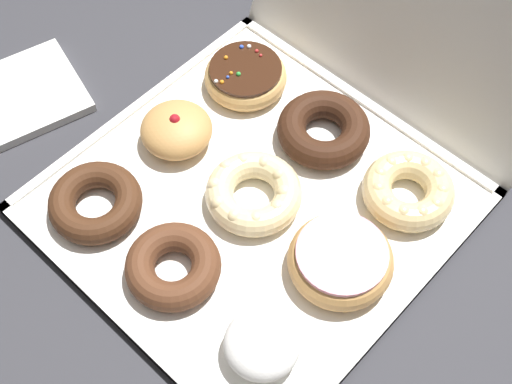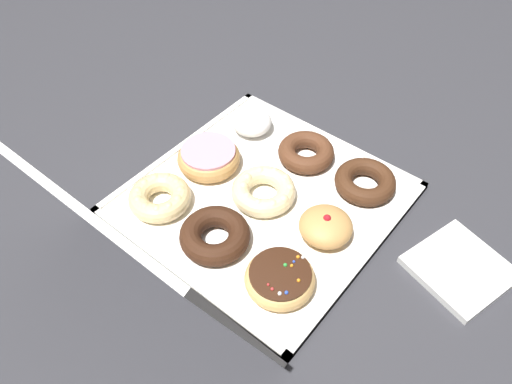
{
  "view_description": "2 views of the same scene",
  "coord_description": "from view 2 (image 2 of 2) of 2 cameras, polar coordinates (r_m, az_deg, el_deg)",
  "views": [
    {
      "loc": [
        0.31,
        -0.33,
        0.74
      ],
      "look_at": [
        0.01,
        -0.0,
        0.04
      ],
      "focal_mm": 49.28,
      "sensor_mm": 36.0,
      "label": 1
    },
    {
      "loc": [
        -0.37,
        0.47,
        0.68
      ],
      "look_at": [
        -0.01,
        0.03,
        0.06
      ],
      "focal_mm": 34.63,
      "sensor_mm": 36.0,
      "label": 2
    }
  ],
  "objects": [
    {
      "name": "powdered_filled_donut_2",
      "position": [
        1.02,
        -0.47,
        8.1
      ],
      "size": [
        0.08,
        0.08,
        0.04
      ],
      "color": "white",
      "rests_on": "donut_box"
    },
    {
      "name": "box_lid_open",
      "position": [
        0.64,
        -15.75,
        -4.96
      ],
      "size": [
        0.44,
        0.15,
        0.39
      ],
      "primitive_type": "cube",
      "rotation": [
        1.22,
        0.0,
        0.0
      ],
      "color": "white",
      "rests_on": "ground"
    },
    {
      "name": "donut_box",
      "position": [
        0.91,
        0.85,
        -0.84
      ],
      "size": [
        0.44,
        0.44,
        0.01
      ],
      "color": "white",
      "rests_on": "ground"
    },
    {
      "name": "jelly_filled_donut_3",
      "position": [
        0.84,
        7.92,
        -4.1
      ],
      "size": [
        0.09,
        0.09,
        0.05
      ],
      "color": "tan",
      "rests_on": "donut_box"
    },
    {
      "name": "chocolate_cake_ring_donut_0",
      "position": [
        0.93,
        12.49,
        1.19
      ],
      "size": [
        0.11,
        0.11,
        0.03
      ],
      "color": "#472816",
      "rests_on": "donut_box"
    },
    {
      "name": "pink_frosted_donut_5",
      "position": [
        0.95,
        -5.4,
        4.09
      ],
      "size": [
        0.12,
        0.12,
        0.04
      ],
      "color": "tan",
      "rests_on": "donut_box"
    },
    {
      "name": "napkin_stack",
      "position": [
        0.88,
        22.46,
        -8.15
      ],
      "size": [
        0.17,
        0.17,
        0.01
      ],
      "primitive_type": "cube",
      "rotation": [
        0.0,
        0.0,
        -0.28
      ],
      "color": "white",
      "rests_on": "ground"
    },
    {
      "name": "cruller_donut_8",
      "position": [
        0.89,
        -11.07,
        -0.56
      ],
      "size": [
        0.11,
        0.11,
        0.04
      ],
      "color": "#EACC8C",
      "rests_on": "donut_box"
    },
    {
      "name": "ground_plane",
      "position": [
        0.91,
        0.84,
        -1.07
      ],
      "size": [
        3.0,
        3.0,
        0.0
      ],
      "primitive_type": "plane",
      "color": "#333338"
    },
    {
      "name": "cruller_donut_4",
      "position": [
        0.89,
        1.19,
        0.15
      ],
      "size": [
        0.12,
        0.12,
        0.04
      ],
      "color": "beige",
      "rests_on": "donut_box"
    },
    {
      "name": "chocolate_cake_ring_donut_1",
      "position": [
        0.97,
        5.95,
        4.52
      ],
      "size": [
        0.11,
        0.11,
        0.03
      ],
      "color": "#59331E",
      "rests_on": "donut_box"
    },
    {
      "name": "chocolate_cake_ring_donut_7",
      "position": [
        0.83,
        -4.78,
        -5.0
      ],
      "size": [
        0.12,
        0.12,
        0.04
      ],
      "color": "#381E11",
      "rests_on": "donut_box"
    },
    {
      "name": "sprinkle_donut_6",
      "position": [
        0.78,
        2.78,
        -9.92
      ],
      "size": [
        0.11,
        0.11,
        0.04
      ],
      "color": "tan",
      "rests_on": "donut_box"
    }
  ]
}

